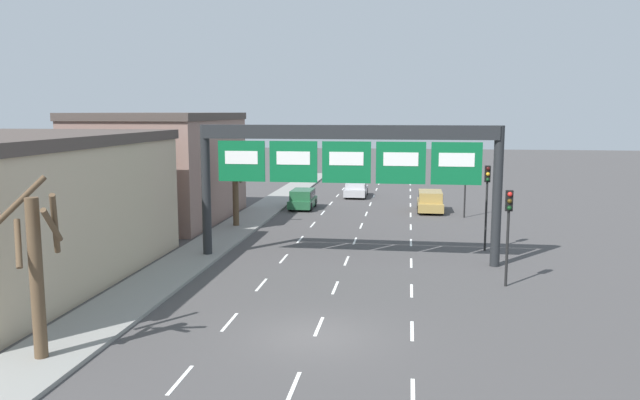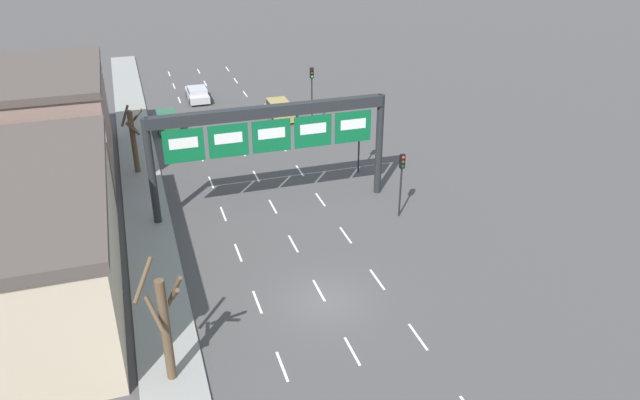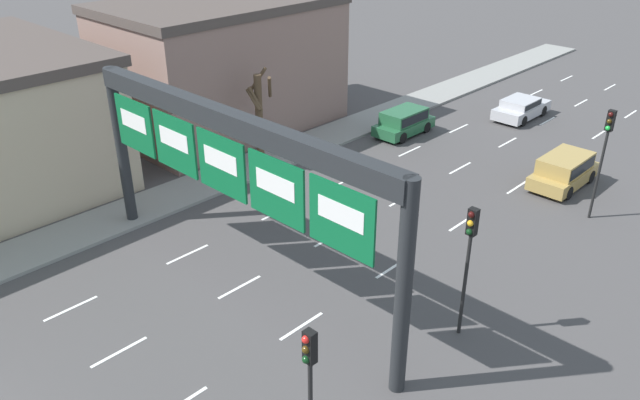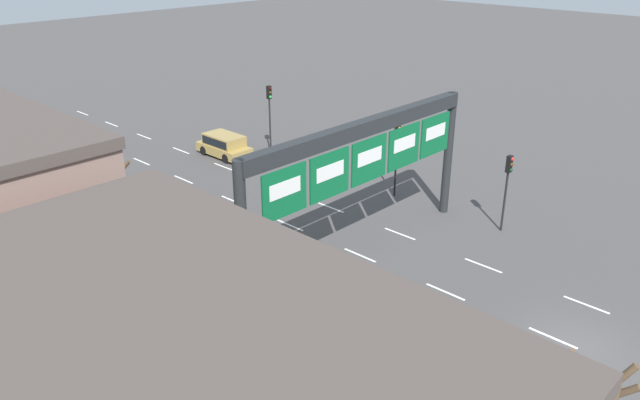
# 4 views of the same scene
# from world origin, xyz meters

# --- Properties ---
(ground_plane) EXTENTS (220.00, 220.00, 0.00)m
(ground_plane) POSITION_xyz_m (0.00, 0.00, 0.00)
(ground_plane) COLOR #474444
(lane_dashes) EXTENTS (6.72, 67.00, 0.01)m
(lane_dashes) POSITION_xyz_m (-0.00, 13.50, 0.01)
(lane_dashes) COLOR white
(lane_dashes) RESTS_ON ground_plane
(sign_gantry) EXTENTS (15.28, 0.70, 6.96)m
(sign_gantry) POSITION_xyz_m (0.00, 10.89, 5.47)
(sign_gantry) COLOR #232628
(sign_gantry) RESTS_ON ground_plane
(car_silver) EXTENTS (1.92, 4.38, 1.30)m
(car_silver) POSITION_xyz_m (-1.56, 35.33, 0.71)
(car_silver) COLOR #B7B7BC
(car_silver) RESTS_ON ground_plane
(suv_gold) EXTENTS (1.94, 4.21, 1.60)m
(suv_gold) POSITION_xyz_m (4.77, 27.71, 0.89)
(suv_gold) COLOR #A88947
(suv_gold) RESTS_ON ground_plane
(suv_green) EXTENTS (1.81, 3.96, 1.53)m
(suv_green) POSITION_xyz_m (-5.16, 27.84, 0.86)
(suv_green) COLOR #235B38
(suv_green) RESTS_ON ground_plane
(traffic_light_near_gantry) EXTENTS (0.30, 0.35, 4.72)m
(traffic_light_near_gantry) POSITION_xyz_m (7.33, 14.42, 3.36)
(traffic_light_near_gantry) COLOR black
(traffic_light_near_gantry) RESTS_ON ground_plane
(traffic_light_mid_block) EXTENTS (0.30, 0.35, 5.07)m
(traffic_light_mid_block) POSITION_xyz_m (7.15, 25.37, 3.59)
(traffic_light_mid_block) COLOR black
(traffic_light_mid_block) RESTS_ON ground_plane
(traffic_light_far_end) EXTENTS (0.30, 0.35, 4.26)m
(traffic_light_far_end) POSITION_xyz_m (7.40, 7.28, 3.06)
(traffic_light_far_end) COLOR black
(traffic_light_far_end) RESTS_ON ground_plane
(tree_bare_second) EXTENTS (1.71, 1.51, 4.93)m
(tree_bare_second) POSITION_xyz_m (-8.15, 19.24, 2.79)
(tree_bare_second) COLOR brown
(tree_bare_second) RESTS_ON sidewalk_left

